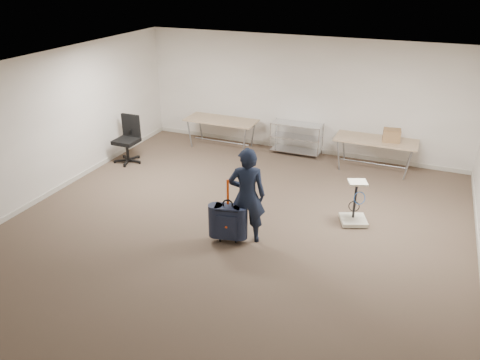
% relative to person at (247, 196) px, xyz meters
% --- Properties ---
extents(ground, '(9.00, 9.00, 0.00)m').
position_rel_person_xyz_m(ground, '(-0.34, -0.08, -0.84)').
color(ground, '#4C382E').
rests_on(ground, ground).
extents(room_shell, '(8.00, 9.00, 9.00)m').
position_rel_person_xyz_m(room_shell, '(-0.34, 1.30, -0.79)').
color(room_shell, silver).
rests_on(room_shell, ground).
extents(folding_table_left, '(1.80, 0.75, 0.73)m').
position_rel_person_xyz_m(folding_table_left, '(-2.24, 3.87, -0.16)').
color(folding_table_left, '#997F5E').
rests_on(folding_table_left, ground).
extents(folding_table_right, '(1.80, 0.75, 0.73)m').
position_rel_person_xyz_m(folding_table_right, '(1.56, 3.87, -0.16)').
color(folding_table_right, '#997F5E').
rests_on(folding_table_right, ground).
extents(wire_shelf, '(1.22, 0.47, 0.80)m').
position_rel_person_xyz_m(wire_shelf, '(-0.34, 4.12, -0.40)').
color(wire_shelf, silver).
rests_on(wire_shelf, ground).
extents(person, '(0.72, 0.59, 1.68)m').
position_rel_person_xyz_m(person, '(0.00, 0.00, 0.00)').
color(person, black).
rests_on(person, ground).
extents(suitcase, '(0.47, 0.33, 1.16)m').
position_rel_person_xyz_m(suitcase, '(-0.26, -0.19, -0.45)').
color(suitcase, black).
rests_on(suitcase, ground).
extents(office_chair, '(0.67, 0.67, 1.10)m').
position_rel_person_xyz_m(office_chair, '(-3.87, 2.16, -0.51)').
color(office_chair, black).
rests_on(office_chair, ground).
extents(equipment_cart, '(0.59, 0.59, 0.83)m').
position_rel_person_xyz_m(equipment_cart, '(1.59, 1.28, -0.62)').
color(equipment_cart, beige).
rests_on(equipment_cart, ground).
extents(cardboard_box, '(0.40, 0.32, 0.28)m').
position_rel_person_xyz_m(cardboard_box, '(1.88, 3.88, 0.03)').
color(cardboard_box, '#9F7E4A').
rests_on(cardboard_box, folding_table_right).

